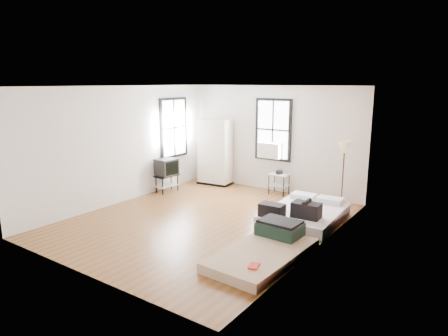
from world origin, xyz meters
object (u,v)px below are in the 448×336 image
Objects in this scene: wardrobe at (215,152)px; tv_stand at (167,168)px; side_table at (279,178)px; mattress_main at (304,214)px; mattress_bare at (267,248)px; floor_lamp at (344,151)px.

wardrobe is 1.57m from tv_stand.
wardrobe is at bearing -178.01° from side_table.
mattress_main is 1.07× the size of wardrobe.
mattress_bare is 1.13× the size of wardrobe.
mattress_main is at bearing -100.58° from floor_lamp.
mattress_main is 1.94m from mattress_bare.
floor_lamp is (0.28, 1.52, 1.15)m from mattress_main.
wardrobe is 2.92× the size of side_table.
mattress_bare is 3.65m from floor_lamp.
floor_lamp is at bearing -2.37° from side_table.
mattress_bare is 3.88m from side_table.
floor_lamp is at bearing 24.84° from tv_stand.
tv_stand is at bearing -149.37° from side_table.
floor_lamp is 1.73× the size of tv_stand.
floor_lamp reaches higher than mattress_main.
tv_stand reaches higher than mattress_bare.
tv_stand is (-3.96, 0.08, 0.47)m from mattress_main.
floor_lamp reaches higher than mattress_bare.
floor_lamp is (3.71, 0.00, 0.39)m from wardrobe.
wardrobe is 1.20× the size of floor_lamp.
tv_stand is at bearing -161.22° from floor_lamp.
wardrobe is 3.73m from floor_lamp.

